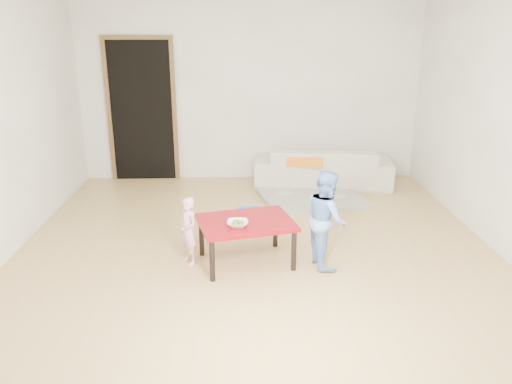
{
  "coord_description": "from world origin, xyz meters",
  "views": [
    {
      "loc": [
        -0.15,
        -4.94,
        2.23
      ],
      "look_at": [
        0.0,
        -0.2,
        0.65
      ],
      "focal_mm": 35.0,
      "sensor_mm": 36.0,
      "label": 1
    }
  ],
  "objects_px": {
    "child_pink": "(188,231)",
    "red_table": "(246,242)",
    "child_blue": "(326,219)",
    "basin": "(250,216)",
    "bowl": "(238,224)",
    "sofa": "(323,166)"
  },
  "relations": [
    {
      "from": "child_pink",
      "to": "red_table",
      "type": "bearing_deg",
      "value": 54.9
    },
    {
      "from": "child_pink",
      "to": "child_blue",
      "type": "height_order",
      "value": "child_blue"
    },
    {
      "from": "child_blue",
      "to": "basin",
      "type": "relative_size",
      "value": 2.48
    },
    {
      "from": "bowl",
      "to": "basin",
      "type": "xyz_separation_m",
      "value": [
        0.14,
        1.26,
        -0.41
      ]
    },
    {
      "from": "red_table",
      "to": "bowl",
      "type": "xyz_separation_m",
      "value": [
        -0.08,
        -0.13,
        0.25
      ]
    },
    {
      "from": "child_pink",
      "to": "child_blue",
      "type": "xyz_separation_m",
      "value": [
        1.33,
        -0.06,
        0.14
      ]
    },
    {
      "from": "child_blue",
      "to": "red_table",
      "type": "bearing_deg",
      "value": 77.24
    },
    {
      "from": "sofa",
      "to": "child_pink",
      "type": "xyz_separation_m",
      "value": [
        -1.72,
        -2.5,
        0.05
      ]
    },
    {
      "from": "sofa",
      "to": "bowl",
      "type": "bearing_deg",
      "value": 71.85
    },
    {
      "from": "child_pink",
      "to": "child_blue",
      "type": "bearing_deg",
      "value": 52.8
    },
    {
      "from": "red_table",
      "to": "bowl",
      "type": "height_order",
      "value": "bowl"
    },
    {
      "from": "sofa",
      "to": "basin",
      "type": "bearing_deg",
      "value": 58.68
    },
    {
      "from": "sofa",
      "to": "bowl",
      "type": "distance_m",
      "value": 2.92
    },
    {
      "from": "red_table",
      "to": "basin",
      "type": "height_order",
      "value": "red_table"
    },
    {
      "from": "sofa",
      "to": "child_pink",
      "type": "relative_size",
      "value": 2.88
    },
    {
      "from": "red_table",
      "to": "sofa",
      "type": "bearing_deg",
      "value": 65.26
    },
    {
      "from": "child_pink",
      "to": "sofa",
      "type": "bearing_deg",
      "value": 110.93
    },
    {
      "from": "sofa",
      "to": "child_blue",
      "type": "relative_size",
      "value": 2.05
    },
    {
      "from": "bowl",
      "to": "child_pink",
      "type": "bearing_deg",
      "value": 163.84
    },
    {
      "from": "bowl",
      "to": "child_blue",
      "type": "height_order",
      "value": "child_blue"
    },
    {
      "from": "red_table",
      "to": "child_pink",
      "type": "bearing_deg",
      "value": 179.53
    },
    {
      "from": "sofa",
      "to": "red_table",
      "type": "bearing_deg",
      "value": 72.16
    }
  ]
}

